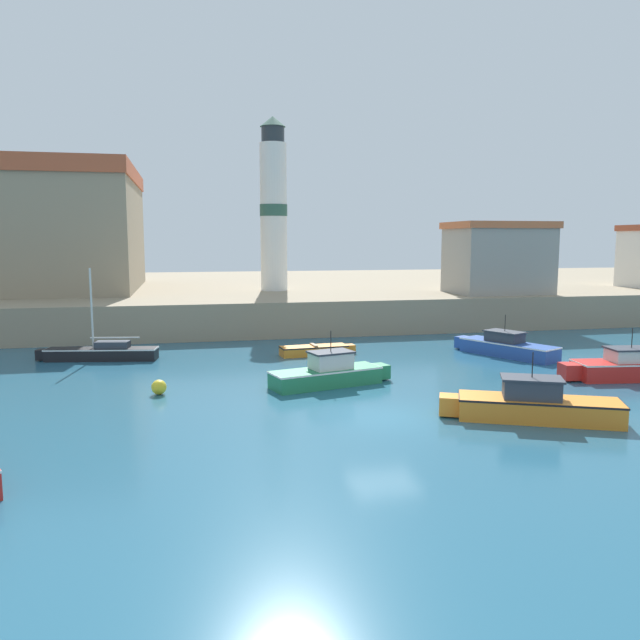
# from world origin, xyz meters

# --- Properties ---
(ground_plane) EXTENTS (200.00, 200.00, 0.00)m
(ground_plane) POSITION_xyz_m (0.00, 0.00, 0.00)
(ground_plane) COLOR #235670
(quay_seawall) EXTENTS (120.00, 40.00, 2.34)m
(quay_seawall) POSITION_xyz_m (0.00, 38.28, 1.17)
(quay_seawall) COLOR gray
(quay_seawall) RESTS_ON ground
(motorboat_green_0) EXTENTS (5.68, 2.78, 2.41)m
(motorboat_green_0) POSITION_xyz_m (-0.80, 5.25, 0.54)
(motorboat_green_0) COLOR #237A4C
(motorboat_green_0) RESTS_ON ground
(motorboat_blue_1) EXTENTS (3.83, 6.02, 2.26)m
(motorboat_blue_1) POSITION_xyz_m (10.23, 10.04, 0.51)
(motorboat_blue_1) COLOR #284C9E
(motorboat_blue_1) RESTS_ON ground
(motorboat_red_2) EXTENTS (6.41, 2.43, 2.35)m
(motorboat_red_2) POSITION_xyz_m (12.99, 3.55, 0.54)
(motorboat_red_2) COLOR red
(motorboat_red_2) RESTS_ON ground
(sailboat_black_3) EXTENTS (6.31, 2.09, 4.86)m
(sailboat_black_3) POSITION_xyz_m (-11.32, 13.41, 0.41)
(sailboat_black_3) COLOR black
(sailboat_black_3) RESTS_ON ground
(dinghy_orange_5) EXTENTS (4.28, 1.48, 0.60)m
(dinghy_orange_5) POSITION_xyz_m (0.09, 12.44, 0.29)
(dinghy_orange_5) COLOR orange
(dinghy_orange_5) RESTS_ON ground
(motorboat_orange_6) EXTENTS (6.16, 3.69, 2.44)m
(motorboat_orange_6) POSITION_xyz_m (5.04, -1.42, 0.56)
(motorboat_orange_6) COLOR orange
(motorboat_orange_6) RESTS_ON ground
(mooring_buoy) EXTENTS (0.62, 0.62, 0.62)m
(mooring_buoy) POSITION_xyz_m (-8.02, 5.12, 0.31)
(mooring_buoy) COLOR yellow
(mooring_buoy) RESTS_ON ground
(church) EXTENTS (15.19, 17.79, 17.38)m
(church) POSITION_xyz_m (-16.95, 32.49, 7.78)
(church) COLOR gray
(church) RESTS_ON quay_seawall
(lighthouse) EXTENTS (2.14, 2.14, 13.36)m
(lighthouse) POSITION_xyz_m (0.00, 28.14, 8.83)
(lighthouse) COLOR silver
(lighthouse) RESTS_ON quay_seawall
(harbor_shed_near_wharf) EXTENTS (7.17, 5.40, 5.29)m
(harbor_shed_near_wharf) POSITION_xyz_m (16.00, 22.14, 5.01)
(harbor_shed_near_wharf) COLOR gray
(harbor_shed_near_wharf) RESTS_ON quay_seawall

